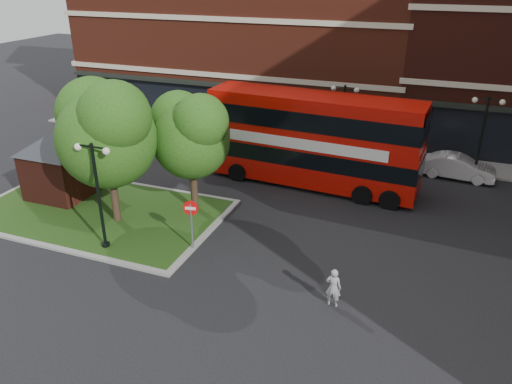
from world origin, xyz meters
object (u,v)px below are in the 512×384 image
at_px(car_white, 457,167).
at_px(woman, 333,288).
at_px(bus, 313,134).
at_px(car_silver, 325,146).

bearing_deg(car_white, woman, 168.86).
relative_size(bus, woman, 7.69).
bearing_deg(car_silver, car_white, -96.01).
distance_m(car_silver, car_white, 8.28).
bearing_deg(woman, car_white, -103.98).
bearing_deg(bus, car_silver, 98.53).
xyz_separation_m(bus, car_silver, (-0.37, 4.72, -2.30)).
xyz_separation_m(bus, car_white, (7.88, 3.96, -2.30)).
bearing_deg(bus, woman, -66.52).
height_order(woman, car_silver, woman).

